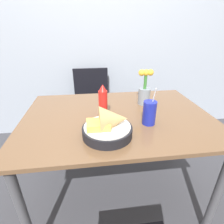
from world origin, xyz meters
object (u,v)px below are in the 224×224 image
at_px(chair_far_window, 92,100).
at_px(ketchup_bottle, 103,102).
at_px(drink_cup, 149,113).
at_px(food_basket, 109,126).
at_px(flower_vase, 145,91).

relative_size(chair_far_window, ketchup_bottle, 3.85).
xyz_separation_m(ketchup_bottle, drink_cup, (0.27, -0.12, -0.04)).
height_order(food_basket, flower_vase, flower_vase).
relative_size(chair_far_window, food_basket, 3.14).
height_order(chair_far_window, flower_vase, flower_vase).
relative_size(ketchup_bottle, drink_cup, 0.94).
xyz_separation_m(chair_far_window, drink_cup, (0.33, -1.04, 0.31)).
height_order(chair_far_window, ketchup_bottle, ketchup_bottle).
bearing_deg(flower_vase, drink_cup, -101.14).
bearing_deg(food_basket, drink_cup, 21.40).
height_order(food_basket, ketchup_bottle, ketchup_bottle).
bearing_deg(drink_cup, ketchup_bottle, 155.24).
distance_m(chair_far_window, food_basket, 1.18).
bearing_deg(chair_far_window, food_basket, -86.03).
xyz_separation_m(chair_far_window, food_basket, (0.08, -1.14, 0.30)).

